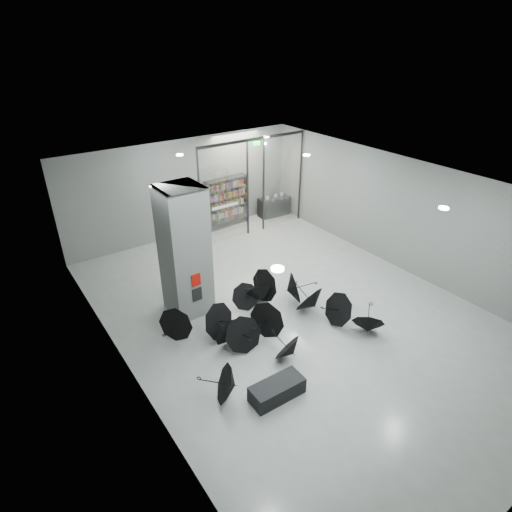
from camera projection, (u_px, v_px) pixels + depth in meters
room at (296, 228)px, 11.68m from camera, size 14.00×14.02×4.01m
column at (184, 252)px, 12.25m from camera, size 1.20×1.20×4.00m
fire_cabinet at (196, 280)px, 12.11m from camera, size 0.28×0.04×0.38m
info_panel at (197, 294)px, 12.35m from camera, size 0.30×0.03×0.42m
exit_sign at (257, 144)px, 16.24m from camera, size 0.30×0.06×0.15m
glass_partition at (254, 183)px, 17.16m from camera, size 5.06×0.08×4.00m
bench at (277, 390)px, 9.93m from camera, size 1.34×0.60×0.43m
bookshelf at (226, 202)px, 18.29m from camera, size 1.99×0.51×2.16m
shop_counter at (274, 206)px, 19.60m from camera, size 1.51×0.75×0.87m
umbrella_cluster at (269, 319)px, 12.19m from camera, size 5.71×4.44×1.26m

